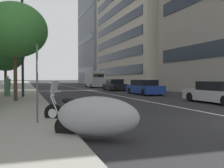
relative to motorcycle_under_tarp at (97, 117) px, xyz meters
name	(u,v)px	position (x,y,z in m)	size (l,w,h in m)	color
sidewalk_right_plaza	(3,89)	(30.35, 4.59, -0.53)	(160.00, 8.30, 0.15)	gray
lane_centre_stripe	(73,87)	(35.35, -6.06, -0.60)	(110.00, 0.16, 0.01)	silver
motorcycle_under_tarp	(97,117)	(0.00, 0.00, 0.00)	(1.85, 2.19, 1.11)	gray
motorcycle_second_in_row	(72,111)	(2.54, 0.15, -0.16)	(1.30, 1.85, 1.48)	black
car_far_down_avenue	(217,93)	(5.95, -9.53, 0.02)	(4.58, 1.83, 1.36)	#B7B7BC
car_following_behind	(144,88)	(14.69, -9.07, 0.06)	(4.62, 1.96, 1.41)	navy
car_lead_in_lane	(114,85)	(22.58, -8.94, 0.06)	(4.43, 1.98, 1.43)	black
delivery_van_ahead	(94,79)	(33.30, -9.29, 0.83)	(5.85, 2.23, 2.70)	#B7B7BC
parking_sign_by_curb	(37,74)	(2.19, 1.30, 1.10)	(0.32, 0.06, 2.48)	#47494C
street_lamp_with_banners	(26,32)	(13.63, 1.58, 4.51)	(1.26, 2.09, 8.43)	#232326
street_tree_mid_sidewalk	(15,30)	(10.31, 2.25, 3.93)	(3.97, 3.97, 6.08)	#473323
street_tree_by_lamp_post	(5,55)	(16.94, 3.30, 2.95)	(3.20, 3.20, 4.77)	#473323
pedestrian_on_plaza	(7,86)	(14.22, 2.97, 0.35)	(0.38, 0.46, 1.61)	#3F724C
office_tower_near_left	(111,0)	(61.52, -22.49, 24.29)	(19.75, 15.94, 49.79)	gray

